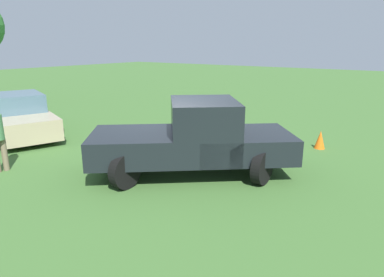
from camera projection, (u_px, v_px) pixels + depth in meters
ground_plane at (184, 162)px, 9.24m from camera, size 80.00×80.00×0.00m
pickup_truck at (197, 136)px, 8.18m from camera, size 4.49×4.89×1.83m
sedan_near at (20, 117)px, 11.79m from camera, size 3.09×4.66×1.46m
traffic_cone at (320, 140)px, 10.38m from camera, size 0.32×0.32×0.55m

